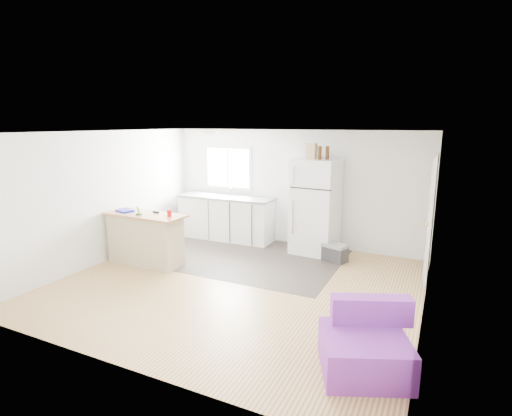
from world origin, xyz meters
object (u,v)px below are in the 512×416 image
Objects in this scene: mop at (140,253)px; cardboard_box at (312,151)px; purple_seat at (365,347)px; red_cup at (169,213)px; blue_tray at (125,211)px; peninsula at (145,238)px; bottle_right at (327,153)px; bottle_left at (320,153)px; kitchen_cabinets at (226,217)px; cooler at (335,252)px; refrigerator at (316,207)px; cleaner_jug at (158,261)px.

mop is 3.75× the size of cardboard_box.
red_cup is at bearing 134.04° from purple_seat.
mop is 0.85m from blue_tray.
peninsula is 3.49m from cardboard_box.
purple_seat is at bearing -67.54° from bottle_right.
bottle_left is (-1.57, 3.42, 1.73)m from purple_seat.
mop is at bearing 138.82° from purple_seat.
kitchen_cabinets is 8.68× the size of bottle_left.
mop is 3.75× the size of blue_tray.
mop is at bearing -90.97° from peninsula.
red_cup is 0.40× the size of cardboard_box.
cardboard_box is (2.50, 1.90, 1.53)m from peninsula.
cooler is at bearing 86.92° from purple_seat.
refrigerator reaches higher than cooler.
refrigerator is 3.95m from purple_seat.
kitchen_cabinets is 1.93× the size of mop.
refrigerator is 3.58× the size of cooler.
kitchen_cabinets is at bearing -177.62° from refrigerator.
cleaner_jug is (0.34, -0.09, -0.35)m from peninsula.
refrigerator reaches higher than peninsula.
peninsula is (-0.53, -2.04, -0.01)m from kitchen_cabinets.
bottle_left is (3.09, 1.88, 1.03)m from blue_tray.
refrigerator reaches higher than kitchen_cabinets.
red_cup is at bearing -138.85° from bottle_left.
peninsula is 0.29m from mop.
bottle_right is at bearing 7.00° from cardboard_box.
peninsula is at bearing -105.87° from kitchen_cabinets.
refrigerator is 1.09m from cardboard_box.
kitchen_cabinets is 2.27m from mop.
blue_tray is at bearing -135.82° from cooler.
cooler is at bearing 28.94° from peninsula.
kitchen_cabinets reaches higher than mop.
peninsula is at bearing -138.49° from refrigerator.
bottle_right is at bearing 39.84° from mop.
cleaner_jug is at bearing -12.58° from peninsula.
cooler is at bearing -47.41° from bottle_right.
bottle_right is (3.22, 1.96, 1.03)m from blue_tray.
cleaner_jug is (-3.90, 1.47, -0.13)m from purple_seat.
peninsula is 1.40× the size of purple_seat.
cleaner_jug is at bearing -140.20° from bottle_left.
blue_tray is 3.90m from bottle_right.
red_cup is 3.11m from bottle_right.
peninsula is 0.83× the size of refrigerator.
peninsula is 3.28m from refrigerator.
mop is 0.97m from red_cup.
refrigerator is 1.07m from bottle_right.
refrigerator reaches higher than red_cup.
refrigerator is 3.61m from blue_tray.
purple_seat is at bearing -50.79° from cooler.
bottle_left is (2.11, 1.85, 0.99)m from red_cup.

